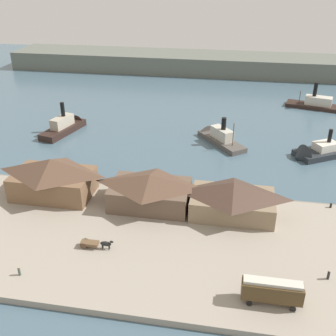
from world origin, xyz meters
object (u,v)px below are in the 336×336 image
object	(u,v)px
ferry_shed_west_terminal	(233,198)
horse_cart	(95,243)
mooring_post_west	(331,205)
pedestrian_walking_west	(19,271)
street_tram	(272,290)
pedestrian_near_west_shed	(328,275)
ferry_shed_customs_shed	(53,177)
ferry_outer_harbor	(67,126)
ferry_shed_central_terminal	(150,190)
ferry_departing_north	(217,136)
ferry_near_quay	(328,106)
ferry_mid_harbor	(317,153)

from	to	relation	value
ferry_shed_west_terminal	horse_cart	size ratio (longest dim) A/B	2.77
horse_cart	mooring_post_west	world-z (taller)	horse_cart
ferry_shed_west_terminal	pedestrian_walking_west	xyz separation A→B (m)	(-32.83, -24.14, -2.83)
street_tram	pedestrian_near_west_shed	size ratio (longest dim) A/B	5.25
ferry_shed_customs_shed	mooring_post_west	world-z (taller)	ferry_shed_customs_shed
horse_cart	ferry_outer_harbor	world-z (taller)	ferry_outer_harbor
ferry_shed_central_terminal	ferry_outer_harbor	world-z (taller)	ferry_outer_harbor
pedestrian_walking_west	mooring_post_west	distance (m)	60.64
ferry_shed_west_terminal	ferry_departing_north	size ratio (longest dim) A/B	0.93
ferry_shed_customs_shed	mooring_post_west	bearing A→B (deg)	4.86
street_tram	ferry_shed_west_terminal	bearing A→B (deg)	105.84
horse_cart	mooring_post_west	size ratio (longest dim) A/B	6.65
ferry_near_quay	ferry_shed_west_terminal	bearing A→B (deg)	-112.25
horse_cart	mooring_post_west	xyz separation A→B (m)	(43.09, 21.06, -0.47)
ferry_shed_west_terminal	ferry_mid_harbor	bearing A→B (deg)	57.78
ferry_shed_central_terminal	horse_cart	size ratio (longest dim) A/B	2.72
street_tram	pedestrian_walking_west	size ratio (longest dim) A/B	5.45
ferry_mid_harbor	ferry_shed_west_terminal	bearing A→B (deg)	-122.22
mooring_post_west	horse_cart	bearing A→B (deg)	-153.96
ferry_outer_harbor	ferry_shed_central_terminal	bearing A→B (deg)	-48.36
street_tram	ferry_mid_harbor	bearing A→B (deg)	75.66
ferry_near_quay	ferry_outer_harbor	bearing A→B (deg)	-156.87
ferry_near_quay	street_tram	bearing A→B (deg)	-103.71
street_tram	ferry_outer_harbor	world-z (taller)	ferry_outer_harbor
horse_cart	ferry_mid_harbor	size ratio (longest dim) A/B	0.33
ferry_shed_central_terminal	mooring_post_west	size ratio (longest dim) A/B	18.10
ferry_mid_harbor	ferry_outer_harbor	size ratio (longest dim) A/B	0.98
pedestrian_near_west_shed	ferry_departing_north	size ratio (longest dim) A/B	0.09
ferry_shed_west_terminal	ferry_near_quay	bearing A→B (deg)	67.75
street_tram	pedestrian_walking_west	bearing A→B (deg)	-178.62
street_tram	pedestrian_near_west_shed	distance (m)	11.56
pedestrian_near_west_shed	ferry_mid_harbor	distance (m)	50.07
horse_cart	ferry_outer_harbor	xyz separation A→B (m)	(-28.05, 54.53, -0.44)
ferry_departing_north	pedestrian_near_west_shed	bearing A→B (deg)	-69.03
ferry_mid_harbor	ferry_outer_harbor	distance (m)	72.50
ferry_outer_harbor	horse_cart	bearing A→B (deg)	-62.78
pedestrian_near_west_shed	ferry_near_quay	distance (m)	91.65
ferry_shed_central_terminal	pedestrian_walking_west	xyz separation A→B (m)	(-16.11, -24.58, -2.78)
ferry_shed_west_terminal	ferry_mid_harbor	size ratio (longest dim) A/B	0.90
ferry_outer_harbor	mooring_post_west	bearing A→B (deg)	-25.20
ferry_shed_customs_shed	ferry_near_quay	bearing A→B (deg)	47.01
mooring_post_west	pedestrian_near_west_shed	bearing A→B (deg)	-100.53
ferry_shed_west_terminal	ferry_departing_north	world-z (taller)	ferry_shed_west_terminal
ferry_shed_west_terminal	pedestrian_near_west_shed	bearing A→B (deg)	-46.10
ferry_shed_customs_shed	pedestrian_walking_west	xyz separation A→B (m)	(5.12, -25.00, -3.54)
ferry_mid_harbor	ferry_departing_north	size ratio (longest dim) A/B	1.04
ferry_shed_west_terminal	mooring_post_west	distance (m)	20.97
horse_cart	pedestrian_near_west_shed	size ratio (longest dim) A/B	3.57
pedestrian_walking_west	ferry_near_quay	bearing A→B (deg)	57.27
ferry_shed_central_terminal	mooring_post_west	xyz separation A→B (m)	(36.64, 5.34, -3.07)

